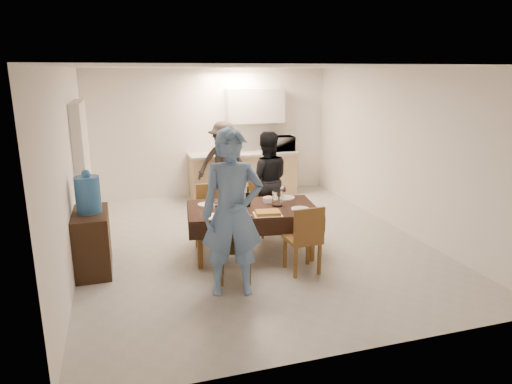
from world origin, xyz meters
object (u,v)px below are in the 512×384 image
microwave (280,143)px  person_near (232,214)px  water_jug (88,195)px  water_pitcher (277,199)px  savoury_tart (268,213)px  person_kitchen (224,163)px  dining_table (252,209)px  wine_bottle (248,196)px  console (93,242)px  person_far (266,180)px

microwave → person_near: (-2.10, -4.17, -0.09)m
water_jug → water_pitcher: bearing=-2.6°
savoury_tart → person_kitchen: size_ratio=0.23×
dining_table → water_pitcher: (0.35, -0.05, 0.14)m
microwave → water_jug: bearing=39.6°
dining_table → savoury_tart: size_ratio=5.10×
savoury_tart → person_kitchen: bearing=87.8°
water_jug → wine_bottle: bearing=-0.4°
console → person_near: bearing=-34.8°
savoury_tart → person_kitchen: person_kitchen is taller
wine_bottle → person_near: person_near is taller
dining_table → person_near: person_near is taller
water_pitcher → wine_bottle: bearing=166.0°
console → person_kitchen: 3.54m
person_near → person_kitchen: person_near is taller
water_jug → water_pitcher: 2.51m
dining_table → console: console is taller
console → person_kitchen: person_kitchen is taller
savoury_tart → wine_bottle: bearing=109.2°
console → microwave: bearing=39.6°
console → water_pitcher: 2.53m
console → person_near: person_near is taller
person_kitchen → water_jug: bearing=-132.2°
water_jug → microwave: size_ratio=0.85×
person_near → dining_table: bearing=73.2°
water_jug → microwave: 4.80m
dining_table → person_far: size_ratio=1.18×
console → wine_bottle: 2.15m
wine_bottle → person_kitchen: bearing=84.2°
console → person_far: size_ratio=0.54×
console → person_near: (1.60, -1.11, 0.57)m
savoury_tart → water_jug: bearing=168.9°
water_pitcher → dining_table: bearing=171.9°
water_jug → wine_bottle: water_jug is taller
person_far → microwave: bearing=-103.3°
water_pitcher → person_kitchen: bearing=92.8°
water_jug → water_pitcher: water_jug is taller
wine_bottle → water_jug: bearing=179.6°
microwave → person_kitchen: (-1.33, -0.45, -0.25)m
wine_bottle → person_near: 1.22m
water_jug → person_far: bearing=20.1°
dining_table → person_far: bearing=69.9°
dining_table → savoury_tart: (0.10, -0.38, 0.06)m
water_jug → person_kitchen: person_kitchen is taller
console → wine_bottle: size_ratio=2.97×
dining_table → water_pitcher: 0.38m
water_jug → person_near: 1.95m
person_far → dining_table: bearing=74.8°
water_pitcher → microwave: 3.40m
dining_table → water_jug: bearing=-174.2°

